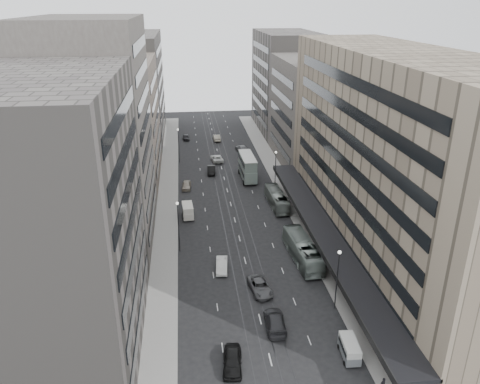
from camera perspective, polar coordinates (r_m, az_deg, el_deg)
name	(u,v)px	position (r m, az deg, el deg)	size (l,w,h in m)	color
ground	(253,291)	(64.04, 1.58, -11.97)	(220.00, 220.00, 0.00)	black
sidewalk_right	(283,185)	(98.78, 5.30, 0.89)	(4.00, 125.00, 0.15)	gray
sidewalk_left	(168,190)	(96.80, -8.74, 0.25)	(4.00, 125.00, 0.15)	gray
department_store	(394,160)	(70.36, 18.31, 3.71)	(19.20, 60.00, 30.00)	gray
building_right_mid	(313,112)	(111.02, 8.83, 9.58)	(15.00, 28.00, 24.00)	#48433F
building_right_far	(286,82)	(139.24, 5.59, 13.15)	(15.00, 32.00, 28.00)	#5F5A55
building_left_a	(55,226)	(50.84, -21.58, -3.86)	(15.00, 28.00, 30.00)	#5F5A55
building_left_b	(96,135)	(74.99, -17.10, 6.62)	(15.00, 26.00, 34.00)	#48433F
building_left_c	(120,122)	(101.94, -14.44, 8.29)	(15.00, 28.00, 25.00)	#6C5E54
building_left_d	(133,87)	(133.78, -12.88, 12.33)	(15.00, 38.00, 28.00)	#5F5A55
lamp_right_near	(338,273)	(59.20, 11.82, -9.64)	(0.44, 0.44, 8.32)	#262628
lamp_right_far	(276,166)	(94.26, 4.35, 3.18)	(0.44, 0.44, 8.32)	#262628
lamp_left_near	(178,221)	(71.33, -7.55, -3.51)	(0.44, 0.44, 8.32)	#262628
lamp_left_far	(178,142)	(111.63, -7.52, 6.12)	(0.44, 0.44, 8.32)	#262628
bus_near	(303,250)	(70.59, 7.64, -7.02)	(2.86, 12.22, 3.40)	gray
bus_far	(277,199)	(88.04, 4.51, -0.84)	(2.53, 10.80, 3.01)	gray
double_decker	(247,167)	(100.83, 0.92, 3.12)	(3.17, 9.74, 5.29)	slate
vw_microbus	(350,348)	(54.72, 13.21, -18.06)	(1.97, 3.94, 2.07)	slate
panel_van	(188,211)	(83.74, -6.39, -2.26)	(2.19, 4.13, 2.54)	beige
sedan_0	(232,361)	(52.46, -0.93, -19.89)	(2.00, 4.96, 1.69)	black
sedan_1	(222,265)	(68.11, -2.24, -8.92)	(1.60, 4.58, 1.51)	silver
sedan_2	(260,287)	(63.57, 2.47, -11.46)	(2.46, 5.34, 1.48)	#4F5052
sedan_3	(275,321)	(57.67, 4.29, -15.43)	(2.32, 5.70, 1.66)	#28282B
sedan_4	(187,185)	(96.90, -6.53, 0.83)	(1.77, 4.40, 1.50)	#A29786
sedan_5	(211,170)	(104.99, -3.51, 2.70)	(1.74, 5.00, 1.65)	black
sedan_6	(217,158)	(112.98, -2.84, 4.12)	(2.53, 5.48, 1.52)	silver
sedan_7	(242,148)	(120.20, 0.23, 5.33)	(2.37, 5.84, 1.69)	#5E5E60
sedan_8	(186,137)	(131.77, -6.59, 6.66)	(1.68, 4.17, 1.42)	#252427
sedan_9	(217,138)	(130.14, -2.87, 6.63)	(1.77, 5.09, 1.68)	#B2AA93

